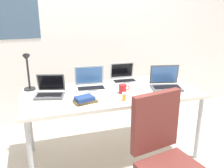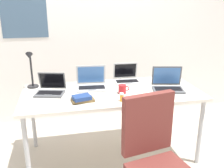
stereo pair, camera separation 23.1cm
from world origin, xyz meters
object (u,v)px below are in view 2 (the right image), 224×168
(book_stack, at_px, (82,99))
(pill_bottle, at_px, (122,97))
(laptop_near_mouse, at_px, (127,78))
(desk_lamp, at_px, (31,70))
(computer_mouse, at_px, (144,98))
(coffee_mug, at_px, (122,89))
(cell_phone, at_px, (172,80))
(laptop_center, at_px, (92,84))
(laptop_back_left, at_px, (51,90))
(laptop_far_corner, at_px, (168,85))

(book_stack, bearing_deg, pill_bottle, -10.76)
(laptop_near_mouse, xyz_separation_m, book_stack, (-0.55, -0.48, -0.02))
(desk_lamp, distance_m, book_stack, 0.70)
(computer_mouse, height_order, coffee_mug, coffee_mug)
(computer_mouse, relative_size, cell_phone, 0.71)
(desk_lamp, xyz_separation_m, coffee_mug, (0.89, -0.35, -0.15))
(computer_mouse, bearing_deg, laptop_center, 141.98)
(laptop_center, xyz_separation_m, laptop_back_left, (-0.42, -0.08, -0.00))
(desk_lamp, xyz_separation_m, laptop_center, (0.61, -0.13, -0.15))
(laptop_center, height_order, coffee_mug, laptop_center)
(pill_bottle, height_order, coffee_mug, coffee_mug)
(desk_lamp, bearing_deg, laptop_near_mouse, -0.13)
(laptop_near_mouse, height_order, cell_phone, laptop_near_mouse)
(desk_lamp, distance_m, computer_mouse, 1.20)
(laptop_far_corner, distance_m, computer_mouse, 0.40)
(laptop_near_mouse, relative_size, book_stack, 1.33)
(laptop_center, height_order, computer_mouse, laptop_center)
(cell_phone, relative_size, pill_bottle, 1.72)
(cell_phone, relative_size, book_stack, 0.63)
(laptop_far_corner, xyz_separation_m, laptop_back_left, (-1.19, 0.13, -0.00))
(laptop_center, bearing_deg, computer_mouse, -45.03)
(desk_lamp, xyz_separation_m, computer_mouse, (1.05, -0.57, -0.18))
(laptop_near_mouse, distance_m, pill_bottle, 0.58)
(laptop_near_mouse, bearing_deg, laptop_far_corner, -43.92)
(laptop_near_mouse, xyz_separation_m, pill_bottle, (-0.20, -0.55, -0.00))
(laptop_back_left, height_order, computer_mouse, laptop_back_left)
(laptop_center, xyz_separation_m, computer_mouse, (0.44, -0.44, -0.03))
(laptop_near_mouse, height_order, laptop_center, laptop_center)
(desk_lamp, bearing_deg, computer_mouse, -28.49)
(cell_phone, xyz_separation_m, pill_bottle, (-0.72, -0.48, 0.04))
(laptop_back_left, xyz_separation_m, pill_bottle, (0.64, -0.34, -0.00))
(laptop_center, distance_m, laptop_back_left, 0.43)
(laptop_far_corner, distance_m, cell_phone, 0.33)
(book_stack, relative_size, coffee_mug, 1.92)
(laptop_far_corner, bearing_deg, laptop_center, 164.77)
(laptop_back_left, distance_m, pill_bottle, 0.73)
(laptop_back_left, relative_size, pill_bottle, 4.08)
(cell_phone, xyz_separation_m, coffee_mug, (-0.67, -0.28, 0.04))
(cell_phone, distance_m, coffee_mug, 0.72)
(laptop_far_corner, bearing_deg, pill_bottle, -159.04)
(laptop_center, relative_size, coffee_mug, 2.90)
(cell_phone, bearing_deg, laptop_center, -136.86)
(laptop_near_mouse, bearing_deg, computer_mouse, -88.07)
(pill_bottle, relative_size, book_stack, 0.36)
(coffee_mug, bearing_deg, cell_phone, 22.92)
(computer_mouse, bearing_deg, coffee_mug, 132.78)
(laptop_far_corner, height_order, computer_mouse, laptop_far_corner)
(computer_mouse, bearing_deg, book_stack, 178.36)
(desk_lamp, xyz_separation_m, book_stack, (0.48, -0.48, -0.17))
(laptop_back_left, relative_size, book_stack, 1.48)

